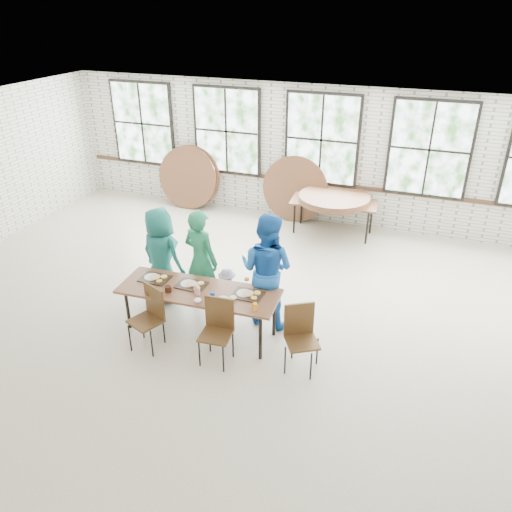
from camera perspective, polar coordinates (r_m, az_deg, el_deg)
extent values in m
plane|color=beige|center=(7.88, -1.02, -8.06)|extent=(12.00, 12.00, 0.00)
plane|color=white|center=(6.60, -1.24, 13.63)|extent=(12.00, 12.00, 0.00)
plane|color=silver|center=(11.16, 7.48, 11.26)|extent=(12.00, 0.00, 12.00)
plane|color=silver|center=(4.15, -26.83, -24.61)|extent=(12.00, 0.00, 12.00)
cube|color=#422819|center=(11.31, 7.26, 8.30)|extent=(11.80, 0.05, 0.08)
cube|color=black|center=(12.69, -12.80, 14.56)|extent=(1.62, 0.05, 1.97)
cube|color=white|center=(12.66, -12.89, 14.53)|extent=(1.50, 0.01, 1.85)
cube|color=black|center=(11.67, -3.34, 14.07)|extent=(1.62, 0.05, 1.97)
cube|color=white|center=(11.64, -3.41, 14.04)|extent=(1.50, 0.01, 1.85)
cube|color=black|center=(11.00, 7.53, 13.05)|extent=(1.62, 0.05, 1.97)
cube|color=white|center=(10.97, 7.48, 13.01)|extent=(1.50, 0.01, 1.85)
cube|color=black|center=(10.75, 19.21, 11.44)|extent=(1.62, 0.05, 1.97)
cube|color=white|center=(10.71, 19.20, 11.39)|extent=(1.50, 0.01, 1.85)
cube|color=brown|center=(7.43, -6.56, -4.02)|extent=(2.44, 0.94, 0.04)
cylinder|color=black|center=(7.91, -14.46, -5.84)|extent=(0.05, 0.05, 0.70)
cylinder|color=black|center=(8.32, -12.21, -3.75)|extent=(0.05, 0.05, 0.70)
cylinder|color=black|center=(7.05, 0.51, -9.41)|extent=(0.05, 0.05, 0.70)
cylinder|color=black|center=(7.51, 2.07, -6.82)|extent=(0.05, 0.05, 0.70)
cube|color=#4E331A|center=(7.38, -12.52, -7.31)|extent=(0.54, 0.53, 0.03)
cube|color=#4E331A|center=(7.33, -11.52, -5.11)|extent=(0.40, 0.19, 0.50)
cylinder|color=black|center=(7.49, -14.21, -9.13)|extent=(0.02, 0.02, 0.44)
cylinder|color=black|center=(7.71, -12.83, -7.75)|extent=(0.02, 0.02, 0.44)
cylinder|color=black|center=(7.32, -11.83, -9.80)|extent=(0.02, 0.02, 0.44)
cylinder|color=black|center=(7.54, -10.49, -8.37)|extent=(0.02, 0.02, 0.44)
cube|color=#4E331A|center=(6.96, -4.63, -9.03)|extent=(0.45, 0.43, 0.03)
cube|color=#4E331A|center=(6.96, -4.18, -6.48)|extent=(0.42, 0.07, 0.50)
cylinder|color=black|center=(7.05, -6.49, -10.97)|extent=(0.02, 0.02, 0.44)
cylinder|color=black|center=(7.28, -5.30, -9.43)|extent=(0.02, 0.02, 0.44)
cylinder|color=black|center=(6.92, -3.76, -11.66)|extent=(0.02, 0.02, 0.44)
cylinder|color=black|center=(7.16, -2.66, -10.06)|extent=(0.02, 0.02, 0.44)
cube|color=#4E331A|center=(6.84, 5.28, -9.79)|extent=(0.57, 0.56, 0.03)
cube|color=#4E331A|center=(6.84, 4.94, -7.19)|extent=(0.37, 0.24, 0.50)
cylinder|color=black|center=(6.89, 3.34, -11.83)|extent=(0.02, 0.02, 0.44)
cylinder|color=black|center=(7.15, 4.16, -10.19)|extent=(0.02, 0.02, 0.44)
cylinder|color=black|center=(6.82, 6.29, -12.44)|extent=(0.02, 0.02, 0.44)
cylinder|color=black|center=(7.08, 7.00, -10.76)|extent=(0.02, 0.02, 0.44)
imported|color=#1A655E|center=(8.31, -10.76, 0.08)|extent=(0.91, 0.71, 1.64)
imported|color=#1F754D|center=(7.97, -6.31, -0.49)|extent=(0.71, 0.56, 1.72)
imported|color=#1A1542|center=(8.04, -3.29, -3.98)|extent=(0.54, 0.36, 0.78)
imported|color=#1958AF|center=(7.56, 1.23, -1.55)|extent=(0.97, 0.80, 1.82)
cube|color=brown|center=(10.74, 8.89, 6.11)|extent=(1.85, 0.89, 0.04)
cylinder|color=black|center=(10.79, 4.39, 4.36)|extent=(0.04, 0.04, 0.70)
cylinder|color=black|center=(11.28, 5.18, 5.39)|extent=(0.04, 0.04, 0.70)
cylinder|color=black|center=(10.52, 12.57, 3.10)|extent=(0.04, 0.04, 0.70)
cylinder|color=black|center=(11.02, 13.03, 4.21)|extent=(0.04, 0.04, 0.70)
cube|color=black|center=(7.80, -11.48, -2.53)|extent=(0.44, 0.33, 0.02)
cube|color=black|center=(7.54, -7.38, -3.31)|extent=(0.44, 0.33, 0.02)
cube|color=black|center=(7.24, -0.94, -4.45)|extent=(0.44, 0.33, 0.02)
cylinder|color=black|center=(7.41, -10.03, -3.75)|extent=(0.09, 0.09, 0.09)
cube|color=red|center=(7.28, -6.72, -4.08)|extent=(0.06, 0.07, 0.11)
cylinder|color=#173EAC|center=(7.18, -5.00, -4.48)|extent=(0.07, 0.07, 0.10)
cylinder|color=orange|center=(6.90, -0.11, -5.81)|extent=(0.07, 0.07, 0.11)
cylinder|color=white|center=(7.02, -3.78, -5.24)|extent=(0.17, 0.17, 0.10)
ellipsoid|color=white|center=(7.14, -6.69, -5.04)|extent=(0.11, 0.11, 0.05)
ellipsoid|color=white|center=(7.15, -2.64, -4.78)|extent=(0.11, 0.11, 0.05)
cylinder|color=brown|center=(10.72, 8.91, 6.31)|extent=(1.50, 1.50, 0.04)
cylinder|color=brown|center=(10.71, 8.93, 6.53)|extent=(1.50, 1.50, 0.04)
cylinder|color=brown|center=(10.69, 8.94, 6.75)|extent=(1.50, 1.50, 0.04)
cylinder|color=brown|center=(12.23, -7.43, 8.96)|extent=(1.50, 0.29, 1.49)
cylinder|color=brown|center=(12.16, -7.85, 8.83)|extent=(1.50, 0.33, 1.48)
cylinder|color=brown|center=(11.31, 4.46, 7.55)|extent=(1.50, 0.21, 1.50)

